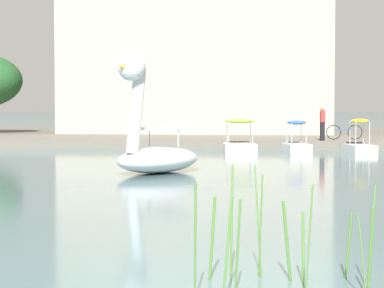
{
  "coord_description": "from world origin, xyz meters",
  "views": [
    {
      "loc": [
        -0.05,
        -8.11,
        2.06
      ],
      "look_at": [
        -2.78,
        18.14,
        0.77
      ],
      "focal_mm": 71.31,
      "sensor_mm": 36.0,
      "label": 1
    }
  ],
  "objects": [
    {
      "name": "shore_bank_far",
      "position": [
        0.0,
        40.85,
        0.2
      ],
      "size": [
        138.73,
        25.24,
        0.4
      ],
      "primitive_type": "cube",
      "color": "#6B665B",
      "rests_on": "ground_plane"
    },
    {
      "name": "swan_boat",
      "position": [
        -3.64,
        15.18,
        0.83
      ],
      "size": [
        3.22,
        3.8,
        3.64
      ],
      "color": "white",
      "rests_on": "ground_plane"
    },
    {
      "name": "pedal_boat_yellow",
      "position": [
        3.93,
        26.79,
        0.41
      ],
      "size": [
        1.41,
        2.21,
        1.52
      ],
      "color": "white",
      "rests_on": "ground_plane"
    },
    {
      "name": "pedal_boat_blue",
      "position": [
        1.1,
        26.6,
        0.44
      ],
      "size": [
        1.37,
        2.03,
        1.44
      ],
      "color": "white",
      "rests_on": "ground_plane"
    },
    {
      "name": "pedal_boat_lime",
      "position": [
        -1.48,
        26.67,
        0.48
      ],
      "size": [
        1.69,
        2.38,
        1.5
      ],
      "color": "white",
      "rests_on": "ground_plane"
    },
    {
      "name": "person_on_path",
      "position": [
        2.44,
        29.44,
        1.34
      ],
      "size": [
        0.26,
        0.24,
        1.71
      ],
      "color": "black",
      "rests_on": "shore_bank_far"
    },
    {
      "name": "bicycle_parked",
      "position": [
        3.62,
        30.85,
        0.78
      ],
      "size": [
        1.81,
        0.1,
        0.75
      ],
      "color": "black",
      "rests_on": "shore_bank_far"
    },
    {
      "name": "apartment_block",
      "position": [
        -4.59,
        43.03,
        7.85
      ],
      "size": [
        17.09,
        12.83,
        14.89
      ],
      "primitive_type": "cube",
      "rotation": [
        0.0,
        0.0,
        -0.03
      ],
      "color": "#B2A893",
      "rests_on": "shore_bank_far"
    },
    {
      "name": "reed_clump_foreground",
      "position": [
        -0.01,
        0.57,
        0.54
      ],
      "size": [
        1.98,
        1.43,
        1.36
      ],
      "color": "#4C7F33",
      "rests_on": "ground_plane"
    }
  ]
}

